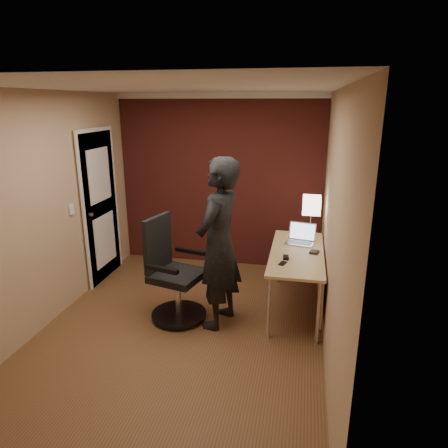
{
  "coord_description": "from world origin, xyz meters",
  "views": [
    {
      "loc": [
        1.21,
        -3.68,
        2.37
      ],
      "look_at": [
        0.35,
        0.55,
        1.05
      ],
      "focal_mm": 32.0,
      "sensor_mm": 36.0,
      "label": 1
    }
  ],
  "objects": [
    {
      "name": "desk",
      "position": [
        1.25,
        0.68,
        0.6
      ],
      "size": [
        0.6,
        1.5,
        0.73
      ],
      "color": "#DABB7E",
      "rests_on": "ground"
    },
    {
      "name": "mouse",
      "position": [
        1.07,
        0.43,
        0.75
      ],
      "size": [
        0.07,
        0.11,
        0.03
      ],
      "primitive_type": "cube",
      "rotation": [
        0.0,
        0.0,
        0.1
      ],
      "color": "black",
      "rests_on": "desk"
    },
    {
      "name": "laptop",
      "position": [
        1.21,
        1.02,
        0.79
      ],
      "size": [
        0.38,
        0.32,
        0.23
      ],
      "color": "silver",
      "rests_on": "desk"
    },
    {
      "name": "room",
      "position": [
        -0.27,
        1.54,
        1.37
      ],
      "size": [
        4.0,
        4.0,
        4.0
      ],
      "color": "brown",
      "rests_on": "ground"
    },
    {
      "name": "wallet",
      "position": [
        1.37,
        0.68,
        0.74
      ],
      "size": [
        0.12,
        0.13,
        0.02
      ],
      "primitive_type": "cube",
      "rotation": [
        0.0,
        0.0,
        -0.29
      ],
      "color": "black",
      "rests_on": "desk"
    },
    {
      "name": "desk_lamp",
      "position": [
        1.32,
        1.22,
        1.15
      ],
      "size": [
        0.22,
        0.22,
        0.54
      ],
      "color": "silver",
      "rests_on": "desk"
    },
    {
      "name": "person",
      "position": [
        0.36,
        0.2,
        0.93
      ],
      "size": [
        0.6,
        0.77,
        1.86
      ],
      "primitive_type": "imported",
      "rotation": [
        0.0,
        0.0,
        -1.82
      ],
      "color": "black",
      "rests_on": "ground"
    },
    {
      "name": "phone",
      "position": [
        1.04,
        0.28,
        0.73
      ],
      "size": [
        0.09,
        0.13,
        0.01
      ],
      "primitive_type": "cube",
      "rotation": [
        0.0,
        0.0,
        -0.32
      ],
      "color": "black",
      "rests_on": "desk"
    },
    {
      "name": "office_chair",
      "position": [
        -0.18,
        0.22,
        0.51
      ],
      "size": [
        0.64,
        0.71,
        1.15
      ],
      "color": "black",
      "rests_on": "ground"
    }
  ]
}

